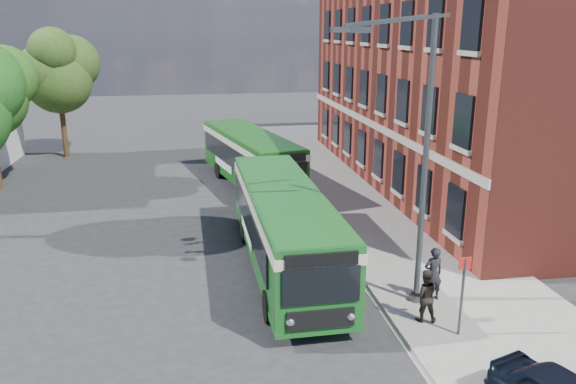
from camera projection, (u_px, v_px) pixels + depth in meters
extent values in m
plane|color=#252528|center=(249.00, 289.00, 19.20)|extent=(120.00, 120.00, 0.00)
cube|color=gray|center=(373.00, 206.00, 27.88)|extent=(6.00, 48.00, 0.15)
cube|color=beige|center=(313.00, 211.00, 27.41)|extent=(0.12, 48.00, 0.01)
cube|color=maroon|center=(476.00, 77.00, 31.14)|extent=(12.00, 26.00, 12.00)
cube|color=#B3A797|center=(369.00, 123.00, 30.83)|extent=(0.12, 26.00, 0.35)
cylinder|color=#3E4143|center=(416.00, 300.00, 18.11)|extent=(0.44, 0.44, 0.30)
cylinder|color=#3E4143|center=(425.00, 169.00, 16.89)|extent=(0.18, 0.18, 9.00)
cube|color=#3E4143|center=(401.00, 20.00, 14.92)|extent=(2.58, 0.46, 0.37)
cube|color=#3E4143|center=(386.00, 21.00, 16.05)|extent=(2.58, 0.46, 0.37)
cube|color=#3E4143|center=(361.00, 30.00, 14.33)|extent=(0.55, 0.22, 0.16)
cube|color=#3E4143|center=(340.00, 30.00, 16.38)|extent=(0.55, 0.22, 0.16)
cylinder|color=#3E4143|center=(462.00, 299.00, 15.78)|extent=(0.08, 0.08, 2.50)
cube|color=red|center=(465.00, 263.00, 15.48)|extent=(0.35, 0.04, 0.35)
cube|color=#16561C|center=(284.00, 222.00, 20.49)|extent=(2.63, 11.40, 2.45)
cube|color=#16561C|center=(284.00, 255.00, 20.84)|extent=(2.67, 11.44, 0.14)
cube|color=black|center=(248.00, 219.00, 20.51)|extent=(0.19, 9.57, 1.10)
cube|color=black|center=(317.00, 214.00, 20.96)|extent=(0.19, 9.57, 1.10)
cube|color=beige|center=(284.00, 201.00, 20.25)|extent=(2.69, 11.46, 0.32)
cube|color=#16561C|center=(284.00, 191.00, 20.15)|extent=(2.53, 11.30, 0.12)
cube|color=black|center=(321.00, 286.00, 15.04)|extent=(2.15, 0.11, 1.05)
cube|color=black|center=(322.00, 260.00, 14.82)|extent=(2.00, 0.10, 0.38)
cube|color=black|center=(321.00, 319.00, 15.31)|extent=(1.90, 0.10, 0.55)
sphere|color=silver|center=(290.00, 322.00, 15.18)|extent=(0.26, 0.26, 0.26)
sphere|color=silver|center=(351.00, 316.00, 15.48)|extent=(0.26, 0.26, 0.26)
cube|color=black|center=(263.00, 177.00, 25.82)|extent=(2.00, 0.10, 0.90)
cube|color=white|center=(247.00, 231.00, 21.38)|extent=(0.08, 3.20, 0.45)
cylinder|color=black|center=(269.00, 306.00, 16.97)|extent=(0.29, 1.00, 1.00)
cylinder|color=black|center=(343.00, 300.00, 17.38)|extent=(0.29, 1.00, 1.00)
cylinder|color=black|center=(245.00, 230.00, 23.36)|extent=(0.29, 1.00, 1.00)
cylinder|color=black|center=(300.00, 227.00, 23.77)|extent=(0.29, 1.00, 1.00)
cube|color=#114F11|center=(250.00, 155.00, 31.32)|extent=(4.77, 10.77, 2.45)
cube|color=#114F11|center=(251.00, 177.00, 31.67)|extent=(4.82, 10.81, 0.14)
cube|color=black|center=(227.00, 154.00, 31.08)|extent=(2.01, 8.47, 1.10)
cube|color=black|center=(270.00, 150.00, 32.02)|extent=(2.01, 8.47, 1.10)
cube|color=beige|center=(250.00, 141.00, 31.08)|extent=(4.84, 10.84, 0.32)
cube|color=#114F11|center=(250.00, 134.00, 30.98)|extent=(4.65, 10.65, 0.12)
cube|color=black|center=(286.00, 174.00, 26.60)|extent=(2.11, 0.56, 1.05)
cube|color=black|center=(286.00, 159.00, 26.38)|extent=(1.97, 0.52, 0.38)
cube|color=black|center=(286.00, 194.00, 26.87)|extent=(1.87, 0.50, 0.55)
sphere|color=silver|center=(270.00, 196.00, 26.58)|extent=(0.26, 0.26, 0.26)
sphere|color=silver|center=(302.00, 192.00, 27.20)|extent=(0.26, 0.26, 0.26)
cube|color=black|center=(224.00, 135.00, 35.92)|extent=(1.97, 0.52, 0.90)
cube|color=white|center=(223.00, 164.00, 31.90)|extent=(0.75, 3.13, 0.45)
cylinder|color=black|center=(251.00, 196.00, 28.20)|extent=(0.50, 1.04, 1.00)
cylinder|color=black|center=(294.00, 191.00, 29.06)|extent=(0.50, 1.04, 1.00)
cylinder|color=black|center=(219.00, 170.00, 33.40)|extent=(0.50, 1.04, 1.00)
cylinder|color=black|center=(256.00, 166.00, 34.26)|extent=(0.50, 1.04, 1.00)
imported|color=black|center=(433.00, 274.00, 17.93)|extent=(0.69, 0.49, 1.79)
imported|color=black|center=(424.00, 295.00, 16.64)|extent=(0.91, 0.77, 1.64)
sphere|color=#264F16|center=(4.00, 78.00, 30.28)|extent=(3.52, 3.52, 3.52)
cylinder|color=#342313|center=(64.00, 130.00, 38.46)|extent=(0.36, 0.36, 3.72)
sphere|color=#2B4517|center=(58.00, 80.00, 37.52)|extent=(4.39, 4.39, 4.39)
sphere|color=#2B4517|center=(72.00, 63.00, 37.98)|extent=(3.72, 3.72, 3.72)
sphere|color=#2B4517|center=(43.00, 71.00, 36.64)|extent=(3.38, 3.38, 3.38)
sphere|color=#2B4517|center=(52.00, 51.00, 36.17)|extent=(3.04, 3.04, 3.04)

